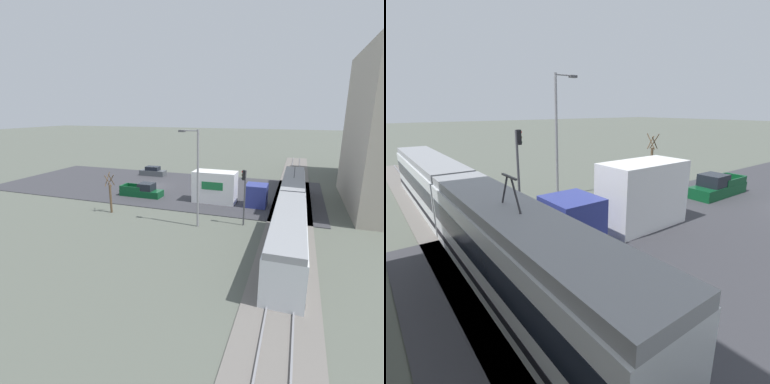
% 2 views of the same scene
% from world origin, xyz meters
% --- Properties ---
extents(rail_bed, '(72.06, 4.40, 0.22)m').
position_xyz_m(rail_bed, '(0.00, 19.33, 0.05)').
color(rail_bed, slate).
rests_on(rail_bed, ground).
extents(light_rail_tram, '(27.92, 2.55, 4.51)m').
position_xyz_m(light_rail_tram, '(10.20, 19.33, 1.72)').
color(light_rail_tram, silver).
rests_on(light_rail_tram, ground).
extents(box_truck, '(2.59, 8.80, 3.78)m').
position_xyz_m(box_truck, '(5.10, 11.58, 1.82)').
color(box_truck, navy).
rests_on(box_truck, ground).
extents(pickup_truck, '(1.90, 5.57, 1.77)m').
position_xyz_m(pickup_truck, '(5.79, 0.78, 0.75)').
color(pickup_truck, '#0C4723').
rests_on(pickup_truck, ground).
extents(traffic_light_pole, '(0.28, 0.47, 5.47)m').
position_xyz_m(traffic_light_pole, '(11.58, 14.99, 3.53)').
color(traffic_light_pole, '#47474C').
rests_on(traffic_light_pole, ground).
extents(street_tree, '(1.06, 0.88, 4.47)m').
position_xyz_m(street_tree, '(12.62, 0.66, 2.03)').
color(street_tree, brown).
rests_on(street_tree, ground).
extents(street_lamp_near_crossing, '(0.36, 1.95, 9.24)m').
position_xyz_m(street_lamp_near_crossing, '(13.37, 10.75, 5.26)').
color(street_lamp_near_crossing, gray).
rests_on(street_lamp_near_crossing, ground).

